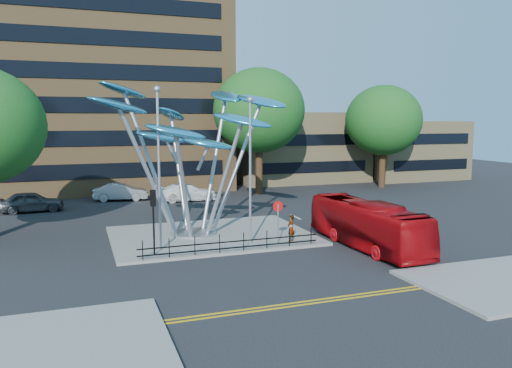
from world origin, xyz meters
name	(u,v)px	position (x,y,z in m)	size (l,w,h in m)	color
ground	(260,261)	(0.00, 0.00, 0.00)	(120.00, 120.00, 0.00)	black
traffic_island	(211,236)	(-1.00, 6.00, 0.07)	(12.00, 9.00, 0.15)	slate
double_yellow_near	(312,300)	(0.00, -6.00, 0.01)	(40.00, 0.12, 0.01)	gold
double_yellow_far	(316,303)	(0.00, -6.30, 0.01)	(40.00, 0.12, 0.01)	gold
brick_tower	(99,43)	(-6.00, 32.00, 15.00)	(25.00, 15.00, 30.00)	brown
low_building_near	(300,147)	(16.00, 30.00, 4.00)	(15.00, 8.00, 8.00)	tan
low_building_far	(410,150)	(30.00, 28.00, 3.50)	(12.00, 8.00, 7.00)	tan
tree_right	(259,111)	(8.00, 22.00, 8.04)	(8.80, 8.80, 12.11)	black
tree_far	(384,120)	(22.00, 22.00, 7.11)	(8.00, 8.00, 10.81)	black
leaf_sculpture	(190,125)	(-2.07, 6.68, 6.87)	(12.72, 9.54, 9.51)	#9EA0A5
street_lamp_left	(159,154)	(-4.50, 3.50, 5.36)	(0.36, 0.36, 8.80)	#9EA0A5
street_lamp_right	(250,157)	(0.50, 3.00, 5.09)	(0.36, 0.36, 8.30)	#9EA0A5
traffic_light_island	(153,208)	(-5.00, 2.50, 2.61)	(0.28, 0.18, 3.42)	black
no_entry_sign_island	(278,215)	(2.00, 2.52, 1.82)	(0.60, 0.10, 2.45)	#9EA0A5
pedestrian_railing_front	(232,244)	(-1.00, 1.70, 0.55)	(10.00, 0.06, 1.00)	black
red_bus	(367,224)	(6.60, 0.54, 1.32)	(2.22, 9.49, 2.64)	#9B070B
pedestrian	(291,228)	(2.92, 2.75, 0.93)	(0.57, 0.37, 1.56)	gray
parked_car_left	(31,202)	(-12.12, 18.90, 0.81)	(1.92, 4.76, 1.62)	#42464A
parked_car_mid	(121,192)	(-5.06, 22.26, 0.78)	(1.65, 4.72, 1.56)	#A3A7AB
parked_car_right	(187,192)	(0.49, 20.07, 0.77)	(2.15, 5.30, 1.54)	white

